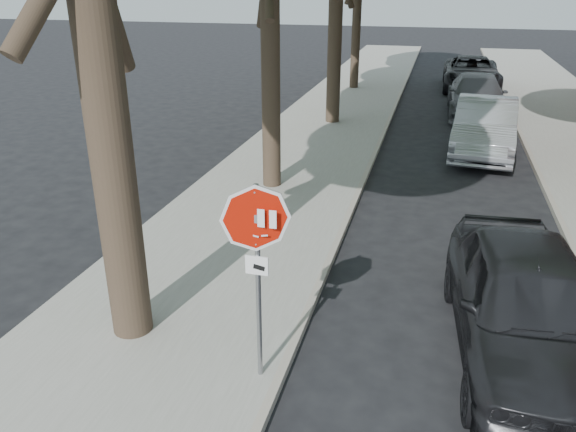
% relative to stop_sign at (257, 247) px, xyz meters
% --- Properties ---
extents(ground, '(120.00, 120.00, 0.00)m').
position_rel_stop_sign_xyz_m(ground, '(0.70, 0.03, -1.95)').
color(ground, black).
rests_on(ground, ground).
extents(sidewalk_left, '(4.00, 55.00, 0.12)m').
position_rel_stop_sign_xyz_m(sidewalk_left, '(-1.80, 12.03, -1.89)').
color(sidewalk_left, gray).
rests_on(sidewalk_left, ground).
extents(curb_left, '(0.12, 55.00, 0.13)m').
position_rel_stop_sign_xyz_m(curb_left, '(0.25, 12.03, -1.88)').
color(curb_left, '#9E9384').
rests_on(curb_left, ground).
extents(curb_right, '(0.12, 55.00, 0.13)m').
position_rel_stop_sign_xyz_m(curb_right, '(4.65, 12.03, -1.88)').
color(curb_right, '#9E9384').
rests_on(curb_right, ground).
extents(stop_sign, '(0.76, 0.34, 2.61)m').
position_rel_stop_sign_xyz_m(stop_sign, '(0.00, 0.00, 0.00)').
color(stop_sign, gray).
rests_on(stop_sign, sidewalk_left).
extents(car_a, '(2.22, 4.79, 1.59)m').
position_rel_stop_sign_xyz_m(car_a, '(3.30, 1.53, -1.15)').
color(car_a, black).
rests_on(car_a, ground).
extents(car_b, '(2.07, 4.96, 1.59)m').
position_rel_stop_sign_xyz_m(car_b, '(3.30, 11.64, -1.15)').
color(car_b, '#A9AAB1').
rests_on(car_b, ground).
extents(car_c, '(2.14, 5.13, 1.48)m').
position_rel_stop_sign_xyz_m(car_c, '(3.30, 16.91, -1.21)').
color(car_c, '#46474B').
rests_on(car_c, ground).
extents(car_d, '(2.54, 5.43, 1.50)m').
position_rel_stop_sign_xyz_m(car_d, '(3.30, 22.46, -1.20)').
color(car_d, black).
rests_on(car_d, ground).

